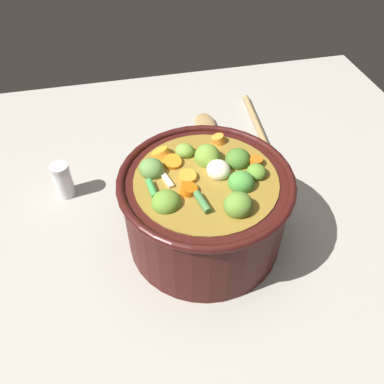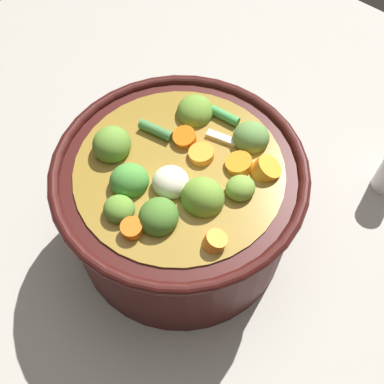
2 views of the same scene
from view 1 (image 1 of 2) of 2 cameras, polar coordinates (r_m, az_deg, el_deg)
The scene contains 4 objects.
ground_plane at distance 0.66m, azimuth 1.76°, elevation -6.51°, with size 1.10×1.10×0.00m, color #9E998E.
cooking_pot at distance 0.61m, azimuth 1.92°, elevation -2.20°, with size 0.26×0.26×0.16m.
wooden_spoon at distance 0.90m, azimuth 4.83°, elevation 10.10°, with size 0.16×0.19×0.01m.
salt_shaker at distance 0.74m, azimuth -18.29°, elevation 1.65°, with size 0.03×0.03×0.07m.
Camera 1 is at (0.11, 0.40, 0.52)m, focal length 36.67 mm.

